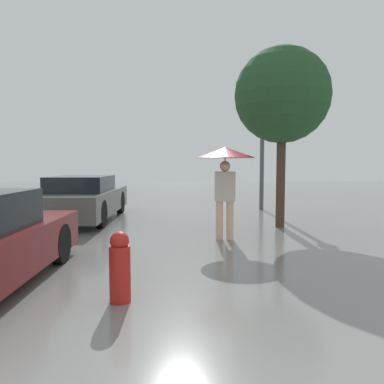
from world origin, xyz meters
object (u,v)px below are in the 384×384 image
at_px(street_lamp, 262,123).
at_px(fire_hydrant, 120,267).
at_px(pedestrian, 225,163).
at_px(parked_car_farthest, 84,199).
at_px(tree, 282,96).

height_order(street_lamp, fire_hydrant, street_lamp).
bearing_deg(pedestrian, parked_car_farthest, 141.69).
height_order(tree, fire_hydrant, tree).
bearing_deg(pedestrian, street_lamp, 70.19).
distance_m(parked_car_farthest, tree, 5.70).
bearing_deg(tree, fire_hydrant, -122.26).
distance_m(street_lamp, fire_hydrant, 9.22).
bearing_deg(parked_car_farthest, tree, -14.79).
height_order(parked_car_farthest, street_lamp, street_lamp).
relative_size(pedestrian, parked_car_farthest, 0.41).
distance_m(pedestrian, tree, 2.58).
xyz_separation_m(pedestrian, parked_car_farthest, (-3.48, 2.75, -0.94)).
xyz_separation_m(parked_car_farthest, street_lamp, (5.26, 2.20, 2.26)).
xyz_separation_m(tree, fire_hydrant, (-2.99, -4.74, -2.68)).
bearing_deg(street_lamp, fire_hydrant, -111.77).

